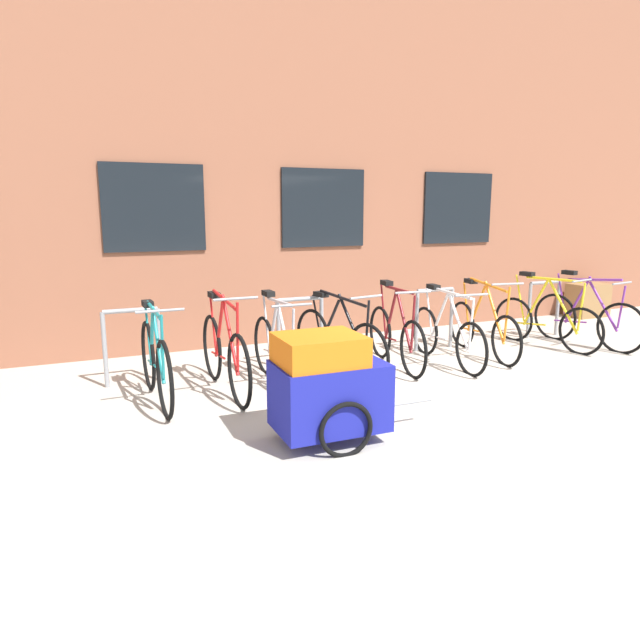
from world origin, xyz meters
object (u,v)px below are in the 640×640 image
Objects in this scene: bicycle_white at (446,335)px; planter_box at (588,300)px; bicycle_orange at (483,327)px; bicycle_maroon at (396,336)px; bicycle_red at (224,354)px; bicycle_silver at (278,350)px; bicycle_purple at (586,319)px; bicycle_teal at (156,362)px; bicycle_black at (339,341)px; bike_trailer at (327,386)px; bicycle_yellow at (546,320)px.

planter_box is (4.32, 1.64, -0.07)m from bicycle_white.
bicycle_orange is 1.35m from bicycle_maroon.
bicycle_red is at bearing -177.98° from bicycle_orange.
bicycle_maroon reaches higher than bicycle_silver.
bicycle_purple is 5.97m from bicycle_teal.
bicycle_silver reaches higher than planter_box.
bicycle_black is at bearing 6.14° from bicycle_red.
bike_trailer is (0.43, -1.67, 0.07)m from bicycle_red.
bicycle_teal is at bearing -176.73° from bicycle_silver.
bicycle_teal is 2.15m from bicycle_black.
bicycle_silver reaches higher than bicycle_white.
bicycle_orange is 0.98× the size of bicycle_black.
bicycle_teal is at bearing 125.08° from bike_trailer.
bicycle_orange is at bearing 1.65° from bicycle_silver.
bicycle_orange is at bearing -157.74° from planter_box.
bicycle_red is 1.26× the size of bike_trailer.
bicycle_purple is 1.02× the size of bicycle_maroon.
bicycle_black is at bearing 7.95° from bicycle_silver.
bicycle_red is (-0.62, -0.04, 0.03)m from bicycle_silver.
bicycle_yellow is at bearing -149.66° from planter_box.
bicycle_maroon is 0.77m from bicycle_black.
bicycle_red is at bearing -178.15° from bicycle_yellow.
bicycle_purple is 5.26m from bicycle_red.
bicycle_purple is 2.41m from bicycle_white.
bicycle_purple is at bearing -139.27° from planter_box.
bicycle_maroon is 0.96× the size of bicycle_white.
bicycle_purple is at bearing -2.99° from bicycle_maroon.
planter_box is at bearing 30.34° from bicycle_yellow.
bicycle_white is 0.95× the size of bicycle_red.
bicycle_teal is at bearing -174.96° from bicycle_black.
bicycle_yellow reaches higher than bicycle_teal.
bicycle_purple is 0.93× the size of bicycle_red.
bicycle_white is at bearing -1.80° from bicycle_silver.
bicycle_silver is 1.72m from bike_trailer.
bicycle_teal is at bearing -179.90° from bicycle_white.
bicycle_orange is at bearing -0.76° from bicycle_black.
bicycle_yellow is (5.39, 0.19, -0.03)m from bicycle_teal.
bicycle_red reaches higher than bicycle_silver.
bicycle_maroon is 0.91× the size of bicycle_red.
bicycle_maroon is 2.40× the size of planter_box.
bicycle_maroon reaches higher than bicycle_teal.
bicycle_red is at bearing 2.83° from bicycle_teal.
bicycle_maroon is at bearing -179.40° from bicycle_yellow.
bicycle_black is at bearing 179.24° from bicycle_orange.
bike_trailer is (-4.82, -1.63, 0.09)m from bicycle_purple.
bicycle_silver is 2.22m from bicycle_white.
bicycle_black is 2.08m from bike_trailer.
bicycle_white is 2.92m from bike_trailer.
bicycle_silver is at bearing 179.06° from bicycle_purple.
bicycle_maroon is at bearing 45.58° from bike_trailer.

